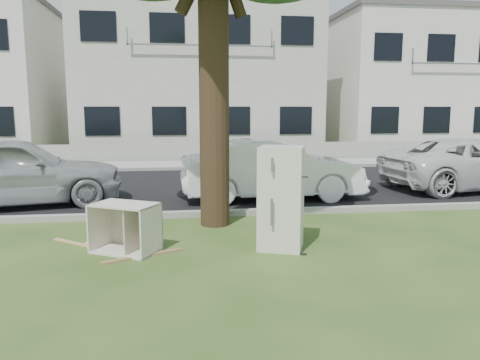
{
  "coord_description": "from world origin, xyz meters",
  "views": [
    {
      "loc": [
        -1.08,
        -6.68,
        2.15
      ],
      "look_at": [
        -0.09,
        0.6,
        1.02
      ],
      "focal_mm": 35.0,
      "sensor_mm": 36.0,
      "label": 1
    }
  ],
  "objects": [
    {
      "name": "ground",
      "position": [
        0.0,
        0.0,
        0.0
      ],
      "size": [
        120.0,
        120.0,
        0.0
      ],
      "primitive_type": "plane",
      "color": "#2F4B1A"
    },
    {
      "name": "road",
      "position": [
        0.0,
        6.0,
        0.01
      ],
      "size": [
        120.0,
        7.0,
        0.01
      ],
      "primitive_type": "cube",
      "color": "black",
      "rests_on": "ground"
    },
    {
      "name": "kerb_near",
      "position": [
        0.0,
        2.45,
        0.0
      ],
      "size": [
        120.0,
        0.18,
        0.12
      ],
      "primitive_type": "cube",
      "color": "gray",
      "rests_on": "ground"
    },
    {
      "name": "kerb_far",
      "position": [
        0.0,
        9.55,
        0.0
      ],
      "size": [
        120.0,
        0.18,
        0.12
      ],
      "primitive_type": "cube",
      "color": "gray",
      "rests_on": "ground"
    },
    {
      "name": "sidewalk",
      "position": [
        0.0,
        11.0,
        0.01
      ],
      "size": [
        120.0,
        2.8,
        0.01
      ],
      "primitive_type": "cube",
      "color": "gray",
      "rests_on": "ground"
    },
    {
      "name": "low_wall",
      "position": [
        0.0,
        12.6,
        0.35
      ],
      "size": [
        120.0,
        0.15,
        0.7
      ],
      "primitive_type": "cube",
      "color": "gray",
      "rests_on": "ground"
    },
    {
      "name": "townhouse_center",
      "position": [
        0.0,
        17.5,
        3.72
      ],
      "size": [
        11.22,
        8.16,
        7.44
      ],
      "color": "beige",
      "rests_on": "ground"
    },
    {
      "name": "townhouse_right",
      "position": [
        12.0,
        17.5,
        3.42
      ],
      "size": [
        10.2,
        8.16,
        6.84
      ],
      "color": "white",
      "rests_on": "ground"
    },
    {
      "name": "fridge",
      "position": [
        0.48,
        0.18,
        0.79
      ],
      "size": [
        0.82,
        0.79,
        1.58
      ],
      "primitive_type": "cube",
      "rotation": [
        0.0,
        0.0,
        -0.35
      ],
      "color": "silver",
      "rests_on": "ground"
    },
    {
      "name": "cabinet",
      "position": [
        -1.88,
        0.32,
        0.37
      ],
      "size": [
        1.12,
        0.98,
        0.74
      ],
      "primitive_type": "cube",
      "rotation": [
        0.0,
        0.0,
        -0.51
      ],
      "color": "silver",
      "rests_on": "ground"
    },
    {
      "name": "plank_a",
      "position": [
        -1.6,
        0.03,
        0.01
      ],
      "size": [
        1.17,
        0.64,
        0.03
      ],
      "primitive_type": "cube",
      "rotation": [
        0.0,
        0.0,
        0.45
      ],
      "color": "olive",
      "rests_on": "ground"
    },
    {
      "name": "plank_b",
      "position": [
        -2.79,
        0.89,
        0.01
      ],
      "size": [
        0.69,
        0.59,
        0.02
      ],
      "primitive_type": "cube",
      "rotation": [
        0.0,
        0.0,
        -0.68
      ],
      "color": "tan",
      "rests_on": "ground"
    },
    {
      "name": "plank_c",
      "position": [
        -2.46,
        1.13,
        0.01
      ],
      "size": [
        0.24,
        0.8,
        0.02
      ],
      "primitive_type": "cube",
      "rotation": [
        0.0,
        0.0,
        1.38
      ],
      "color": "tan",
      "rests_on": "ground"
    },
    {
      "name": "car_center",
      "position": [
        1.14,
        4.05,
        0.7
      ],
      "size": [
        4.3,
        1.6,
        1.41
      ],
      "primitive_type": "imported",
      "rotation": [
        0.0,
        0.0,
        1.6
      ],
      "color": "white",
      "rests_on": "ground"
    },
    {
      "name": "car_right",
      "position": [
        6.75,
        4.68,
        0.68
      ],
      "size": [
        5.06,
        2.69,
        1.36
      ],
      "primitive_type": "imported",
      "rotation": [
        0.0,
        0.0,
        1.66
      ],
      "color": "silver",
      "rests_on": "ground"
    },
    {
      "name": "car_left",
      "position": [
        -4.65,
        4.02,
        0.79
      ],
      "size": [
        4.91,
        2.84,
        1.57
      ],
      "primitive_type": "imported",
      "rotation": [
        0.0,
        0.0,
        1.8
      ],
      "color": "#ADB0B4",
      "rests_on": "ground"
    }
  ]
}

